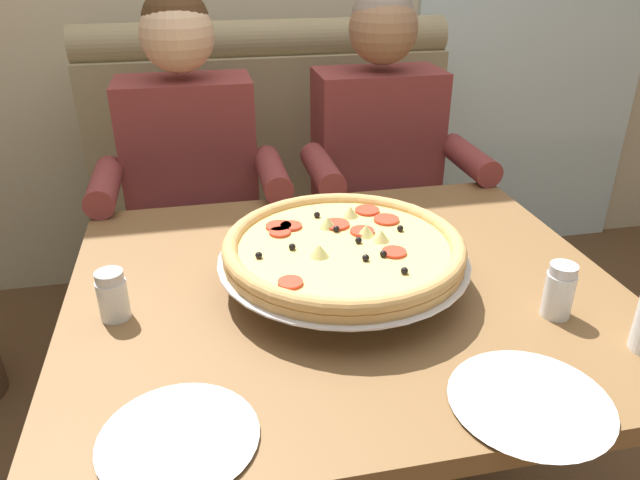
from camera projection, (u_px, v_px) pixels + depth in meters
booth_bench at (282, 235)px, 2.23m from camera, size 1.35×0.78×1.13m
dining_table at (345, 321)px, 1.28m from camera, size 1.12×0.97×0.75m
diner_left at (192, 190)px, 1.80m from camera, size 0.54×0.64×1.27m
diner_right at (385, 175)px, 1.91m from camera, size 0.54×0.64×1.27m
pizza at (344, 249)px, 1.20m from camera, size 0.51×0.51×0.12m
shaker_parmesan at (113, 298)px, 1.12m from camera, size 0.06×0.06×0.10m
shaker_oregano at (558, 294)px, 1.12m from camera, size 0.06×0.06×0.11m
plate_near_left at (531, 399)px, 0.92m from camera, size 0.25×0.25×0.02m
plate_near_right at (178, 435)px, 0.85m from camera, size 0.23×0.23×0.02m
patio_chair at (502, 115)px, 3.27m from camera, size 0.43×0.43×0.86m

